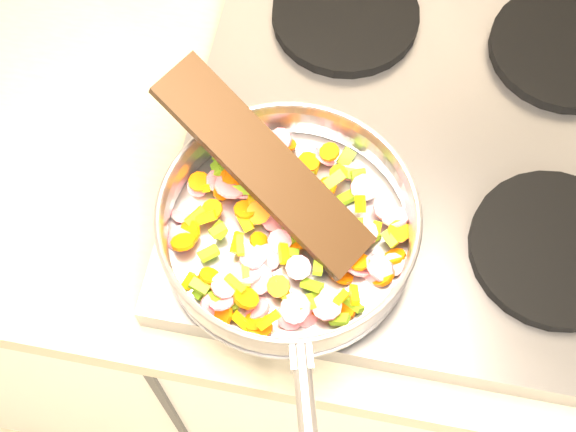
# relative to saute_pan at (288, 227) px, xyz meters

# --- Properties ---
(cooktop) EXTENTS (0.60, 0.60, 0.04)m
(cooktop) POSITION_rel_saute_pan_xyz_m (0.15, 0.19, -0.07)
(cooktop) COLOR #939399
(cooktop) RESTS_ON counter_top
(grate_fl) EXTENTS (0.19, 0.19, 0.02)m
(grate_fl) POSITION_rel_saute_pan_xyz_m (0.01, 0.05, -0.04)
(grate_fl) COLOR black
(grate_fl) RESTS_ON cooktop
(grate_fr) EXTENTS (0.19, 0.19, 0.02)m
(grate_fr) POSITION_rel_saute_pan_xyz_m (0.29, 0.05, -0.04)
(grate_fr) COLOR black
(grate_fr) RESTS_ON cooktop
(grate_bl) EXTENTS (0.19, 0.19, 0.02)m
(grate_bl) POSITION_rel_saute_pan_xyz_m (0.01, 0.33, -0.04)
(grate_bl) COLOR black
(grate_bl) RESTS_ON cooktop
(grate_br) EXTENTS (0.19, 0.19, 0.02)m
(grate_br) POSITION_rel_saute_pan_xyz_m (0.29, 0.33, -0.04)
(grate_br) COLOR black
(grate_br) RESTS_ON cooktop
(saute_pan) EXTENTS (0.32, 0.48, 0.06)m
(saute_pan) POSITION_rel_saute_pan_xyz_m (0.00, 0.00, 0.00)
(saute_pan) COLOR #9E9EA5
(saute_pan) RESTS_ON grate_fl
(vegetable_heap) EXTENTS (0.27, 0.25, 0.05)m
(vegetable_heap) POSITION_rel_saute_pan_xyz_m (-0.01, 0.00, -0.02)
(vegetable_heap) COLOR #72AB19
(vegetable_heap) RESTS_ON saute_pan
(wooden_spatula) EXTENTS (0.26, 0.19, 0.11)m
(wooden_spatula) POSITION_rel_saute_pan_xyz_m (-0.03, 0.05, 0.04)
(wooden_spatula) COLOR black
(wooden_spatula) RESTS_ON saute_pan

